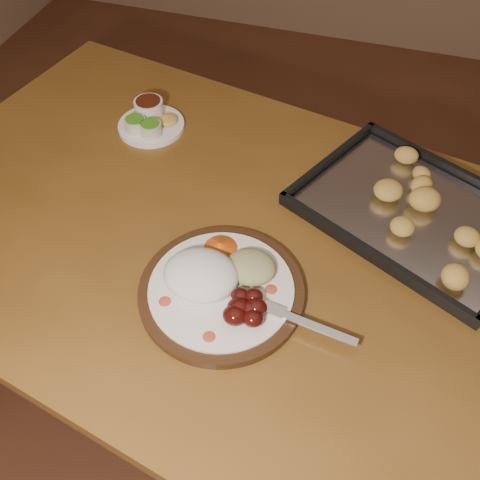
% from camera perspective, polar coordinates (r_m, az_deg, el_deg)
% --- Properties ---
extents(ground, '(4.00, 4.00, 0.00)m').
position_cam_1_polar(ground, '(1.78, 5.89, -11.82)').
color(ground, brown).
rests_on(ground, ground).
extents(dining_table, '(1.65, 1.19, 0.75)m').
position_cam_1_polar(dining_table, '(1.14, -0.03, -2.98)').
color(dining_table, brown).
rests_on(dining_table, ground).
extents(dinner_plate, '(0.40, 0.30, 0.07)m').
position_cam_1_polar(dinner_plate, '(0.96, -2.14, -4.77)').
color(dinner_plate, '#311B0D').
rests_on(dinner_plate, dining_table).
extents(condiment_saucer, '(0.16, 0.16, 0.05)m').
position_cam_1_polar(condiment_saucer, '(1.33, -9.61, 12.49)').
color(condiment_saucer, white).
rests_on(condiment_saucer, dining_table).
extents(baking_tray, '(0.55, 0.50, 0.05)m').
position_cam_1_polar(baking_tray, '(1.15, 18.18, 3.00)').
color(baking_tray, black).
rests_on(baking_tray, dining_table).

